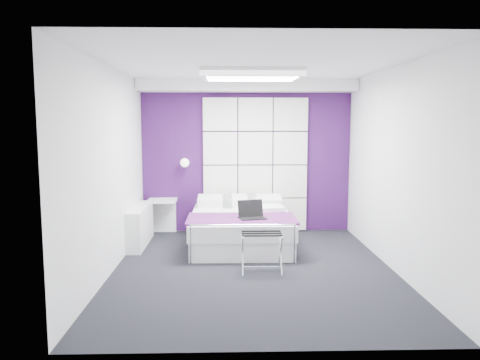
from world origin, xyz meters
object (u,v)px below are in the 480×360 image
object	(u,v)px
wall_lamp	(185,163)
laptop	(252,214)
nightstand	(162,200)
bed	(241,228)
luggage_rack	(261,252)
radiator	(140,226)

from	to	relation	value
wall_lamp	laptop	xyz separation A→B (m)	(1.07, -1.34, -0.63)
wall_lamp	nightstand	bearing A→B (deg)	-174.10
wall_lamp	bed	world-z (taller)	wall_lamp
nightstand	luggage_rack	bearing A→B (deg)	-53.63
nightstand	laptop	size ratio (longest dim) A/B	1.28
radiator	nightstand	size ratio (longest dim) A/B	2.55
wall_lamp	laptop	size ratio (longest dim) A/B	0.41
nightstand	bed	bearing A→B (deg)	-32.12
luggage_rack	nightstand	bearing A→B (deg)	126.59
luggage_rack	radiator	bearing A→B (deg)	142.83
radiator	nightstand	xyz separation A→B (m)	(0.25, 0.72, 0.28)
luggage_rack	laptop	world-z (taller)	laptop
luggage_rack	laptop	bearing A→B (deg)	95.93
nightstand	luggage_rack	distance (m)	2.61
radiator	laptop	size ratio (longest dim) A/B	3.26
radiator	nightstand	distance (m)	0.81
wall_lamp	luggage_rack	distance (m)	2.61
bed	wall_lamp	bearing A→B (deg)	136.92
wall_lamp	laptop	distance (m)	1.83
bed	nightstand	bearing A→B (deg)	147.88
bed	laptop	distance (m)	0.59
nightstand	wall_lamp	bearing A→B (deg)	5.90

